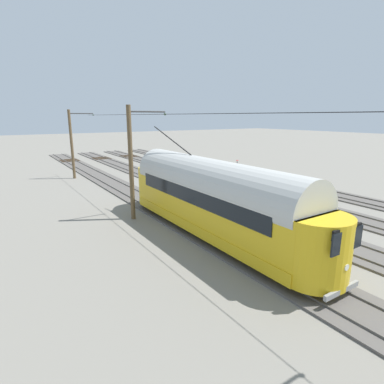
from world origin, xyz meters
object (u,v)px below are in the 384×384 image
object	(u,v)px
switch_stand	(237,165)
track_end_bumper	(203,174)
vintage_streetcar	(211,197)
catenary_pole_foreground	(72,143)
catenary_pole_mid_near	(132,162)

from	to	relation	value
switch_stand	track_end_bumper	size ratio (longest dim) A/B	0.69
switch_stand	vintage_streetcar	bearing A→B (deg)	45.29
catenary_pole_foreground	switch_stand	world-z (taller)	catenary_pole_foreground
vintage_streetcar	catenary_pole_mid_near	distance (m)	5.87
switch_stand	track_end_bumper	bearing A→B (deg)	14.04
switch_stand	catenary_pole_mid_near	bearing A→B (deg)	30.57
catenary_pole_foreground	switch_stand	size ratio (longest dim) A/B	5.82
catenary_pole_foreground	catenary_pole_mid_near	world-z (taller)	same
vintage_streetcar	catenary_pole_foreground	world-z (taller)	catenary_pole_foreground
catenary_pole_mid_near	vintage_streetcar	bearing A→B (deg)	115.10
switch_stand	track_end_bumper	xyz separation A→B (m)	(6.16, 1.54, -0.30)
catenary_pole_mid_near	switch_stand	bearing A→B (deg)	-149.43
catenary_pole_mid_near	switch_stand	xyz separation A→B (m)	(-18.04, -10.65, -3.05)
catenary_pole_foreground	track_end_bumper	size ratio (longest dim) A/B	3.99
vintage_streetcar	switch_stand	size ratio (longest dim) A/B	12.75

